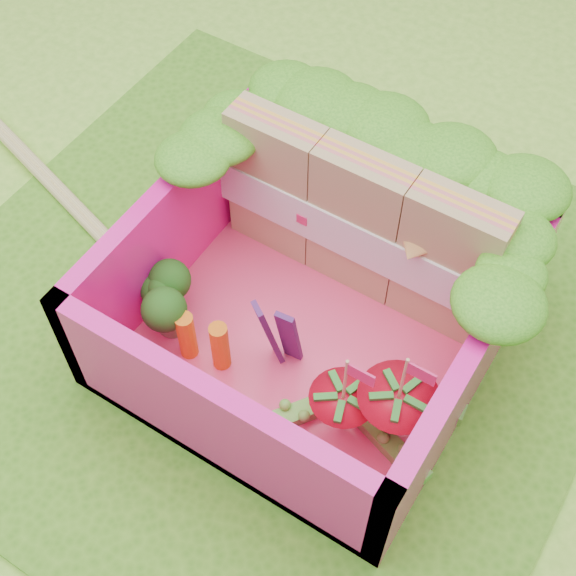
% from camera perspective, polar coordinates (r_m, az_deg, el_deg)
% --- Properties ---
extents(ground, '(14.00, 14.00, 0.00)m').
position_cam_1_polar(ground, '(3.26, -1.43, -1.77)').
color(ground, '#73BF35').
rests_on(ground, ground).
extents(placemat, '(2.60, 2.60, 0.03)m').
position_cam_1_polar(placemat, '(3.24, -1.44, -1.62)').
color(placemat, '#498F20').
rests_on(placemat, ground).
extents(bento_floor, '(1.30, 1.30, 0.05)m').
position_cam_1_polar(bento_floor, '(3.14, 1.68, -3.24)').
color(bento_floor, '#EC3C6C').
rests_on(bento_floor, placemat).
extents(bento_box, '(1.30, 1.30, 0.55)m').
position_cam_1_polar(bento_box, '(2.93, 1.80, -0.64)').
color(bento_box, '#FF1598').
rests_on(bento_box, placemat).
extents(lettuce_ruffle, '(1.43, 0.77, 0.11)m').
position_cam_1_polar(lettuce_ruffle, '(2.94, 6.68, 9.32)').
color(lettuce_ruffle, '#2B7E17').
rests_on(lettuce_ruffle, bento_box).
extents(sandwich_stack, '(1.17, 0.18, 0.65)m').
position_cam_1_polar(sandwich_stack, '(3.03, 5.14, 4.62)').
color(sandwich_stack, tan).
rests_on(sandwich_stack, bento_floor).
extents(broccoli, '(0.33, 0.33, 0.25)m').
position_cam_1_polar(broccoli, '(3.02, -8.52, -0.91)').
color(broccoli, '#6BA951').
rests_on(broccoli, bento_floor).
extents(carrot_sticks, '(0.20, 0.10, 0.24)m').
position_cam_1_polar(carrot_sticks, '(2.97, -6.03, -3.76)').
color(carrot_sticks, orange).
rests_on(carrot_sticks, bento_floor).
extents(purple_wedges, '(0.14, 0.07, 0.38)m').
position_cam_1_polar(purple_wedges, '(2.88, -0.65, -3.35)').
color(purple_wedges, '#47164F').
rests_on(purple_wedges, bento_floor).
extents(strawberry_left, '(0.23, 0.23, 0.47)m').
position_cam_1_polar(strawberry_left, '(2.81, 3.82, -8.78)').
color(strawberry_left, red).
rests_on(strawberry_left, bento_floor).
extents(strawberry_right, '(0.28, 0.28, 0.52)m').
position_cam_1_polar(strawberry_right, '(2.80, 7.59, -8.92)').
color(strawberry_right, red).
rests_on(strawberry_right, bento_floor).
extents(snap_peas, '(0.64, 0.51, 0.05)m').
position_cam_1_polar(snap_peas, '(2.92, 5.83, -9.31)').
color(snap_peas, '#6BC03C').
rests_on(snap_peas, bento_floor).
extents(chopsticks, '(2.39, 0.73, 0.04)m').
position_cam_1_polar(chopsticks, '(3.60, -14.17, 4.82)').
color(chopsticks, tan).
rests_on(chopsticks, placemat).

